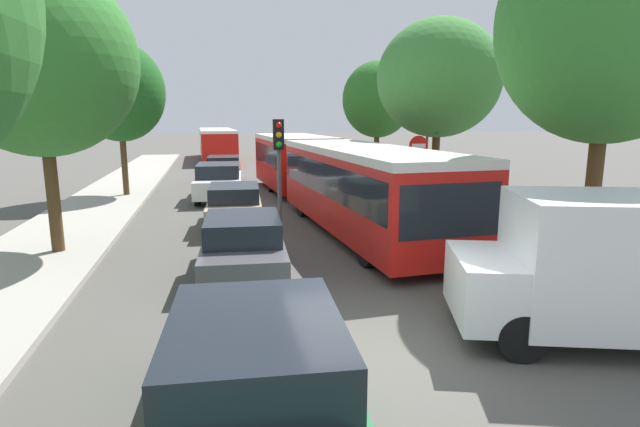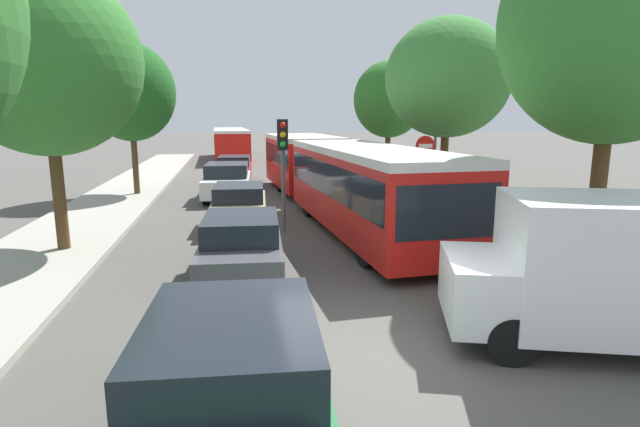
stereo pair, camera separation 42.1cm
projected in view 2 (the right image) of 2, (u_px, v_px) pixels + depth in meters
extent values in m
plane|color=#4F4C47|center=(367.00, 358.00, 7.30)|extent=(200.00, 200.00, 0.00)
cube|color=#9E998E|center=(127.00, 191.00, 23.05)|extent=(3.20, 45.04, 0.14)
cube|color=red|center=(368.00, 190.00, 14.75)|extent=(3.24, 9.93, 2.11)
cube|color=black|center=(369.00, 177.00, 14.67)|extent=(3.23, 9.54, 0.93)
cube|color=silver|center=(369.00, 151.00, 14.52)|extent=(3.24, 9.93, 0.21)
cube|color=red|center=(303.00, 162.00, 23.57)|extent=(3.04, 6.84, 2.11)
cube|color=black|center=(303.00, 154.00, 23.50)|extent=(3.05, 6.58, 0.93)
cube|color=silver|center=(303.00, 138.00, 23.35)|extent=(3.04, 6.84, 0.21)
cylinder|color=black|center=(323.00, 171.00, 19.90)|extent=(2.00, 1.15, 1.94)
cube|color=black|center=(448.00, 211.00, 10.08)|extent=(2.31, 0.25, 1.13)
cylinder|color=black|center=(453.00, 240.00, 12.18)|extent=(0.37, 1.05, 1.03)
cylinder|color=black|center=(368.00, 245.00, 11.66)|extent=(0.37, 1.05, 1.03)
cylinder|color=black|center=(368.00, 199.00, 18.14)|extent=(0.37, 1.05, 1.03)
cylinder|color=black|center=(309.00, 202.00, 17.63)|extent=(0.37, 1.05, 1.03)
cylinder|color=black|center=(326.00, 179.00, 23.99)|extent=(0.37, 1.05, 1.03)
cylinder|color=black|center=(281.00, 180.00, 23.47)|extent=(0.37, 1.05, 1.03)
cube|color=red|center=(230.00, 144.00, 40.58)|extent=(2.86, 11.56, 2.00)
cube|color=black|center=(230.00, 139.00, 40.51)|extent=(2.86, 10.99, 0.84)
cube|color=silver|center=(230.00, 130.00, 40.37)|extent=(2.86, 11.56, 0.20)
cylinder|color=black|center=(217.00, 151.00, 44.16)|extent=(0.33, 1.01, 1.00)
cylinder|color=black|center=(242.00, 150.00, 44.59)|extent=(0.33, 1.01, 1.00)
cylinder|color=black|center=(218.00, 157.00, 37.20)|extent=(0.33, 1.01, 1.00)
cylinder|color=black|center=(247.00, 157.00, 37.63)|extent=(0.33, 1.01, 1.00)
cube|color=#236638|center=(233.00, 394.00, 5.21)|extent=(2.14, 4.50, 0.71)
cube|color=black|center=(230.00, 343.00, 4.99)|extent=(1.85, 2.40, 0.54)
cylinder|color=black|center=(180.00, 360.00, 6.55)|extent=(0.27, 0.68, 0.67)
cylinder|color=black|center=(298.00, 354.00, 6.73)|extent=(0.27, 0.68, 0.67)
cube|color=#47474C|center=(242.00, 251.00, 10.93)|extent=(1.94, 4.10, 0.65)
cube|color=black|center=(241.00, 227.00, 10.73)|extent=(1.69, 2.19, 0.49)
cylinder|color=black|center=(215.00, 249.00, 12.15)|extent=(0.25, 0.62, 0.61)
cylinder|color=black|center=(273.00, 247.00, 12.31)|extent=(0.25, 0.62, 0.61)
cylinder|color=black|center=(203.00, 283.00, 9.65)|extent=(0.25, 0.62, 0.61)
cylinder|color=black|center=(277.00, 281.00, 9.81)|extent=(0.25, 0.62, 0.61)
cube|color=tan|center=(240.00, 209.00, 16.02)|extent=(1.89, 3.99, 0.63)
cube|color=black|center=(239.00, 192.00, 15.82)|extent=(1.64, 2.13, 0.48)
cylinder|color=black|center=(221.00, 210.00, 17.20)|extent=(0.24, 0.60, 0.59)
cylinder|color=black|center=(262.00, 209.00, 17.36)|extent=(0.24, 0.60, 0.59)
cylinder|color=black|center=(215.00, 226.00, 14.78)|extent=(0.24, 0.60, 0.59)
cylinder|color=black|center=(262.00, 225.00, 14.93)|extent=(0.24, 0.60, 0.59)
cube|color=white|center=(228.00, 184.00, 21.32)|extent=(2.14, 4.52, 0.71)
cube|color=black|center=(227.00, 170.00, 21.10)|extent=(1.86, 2.41, 0.55)
cylinder|color=black|center=(212.00, 187.00, 22.67)|extent=(0.27, 0.68, 0.67)
cylinder|color=black|center=(247.00, 186.00, 22.84)|extent=(0.27, 0.68, 0.67)
cylinder|color=black|center=(206.00, 196.00, 19.92)|extent=(0.27, 0.68, 0.67)
cylinder|color=black|center=(245.00, 196.00, 20.09)|extent=(0.27, 0.68, 0.67)
cube|color=#B21E19|center=(235.00, 172.00, 26.54)|extent=(2.00, 4.22, 0.67)
cube|color=black|center=(234.00, 161.00, 26.33)|extent=(1.74, 2.25, 0.51)
cylinder|color=black|center=(223.00, 174.00, 27.80)|extent=(0.25, 0.64, 0.63)
cylinder|color=black|center=(249.00, 174.00, 27.96)|extent=(0.25, 0.64, 0.63)
cylinder|color=black|center=(219.00, 180.00, 25.23)|extent=(0.25, 0.64, 0.63)
cylinder|color=black|center=(248.00, 180.00, 25.39)|extent=(0.25, 0.64, 0.63)
cube|color=white|center=(475.00, 287.00, 7.84)|extent=(1.43, 2.08, 1.00)
cylinder|color=black|center=(512.00, 340.00, 7.07)|extent=(0.76, 0.44, 0.72)
cylinder|color=black|center=(488.00, 298.00, 8.70)|extent=(0.76, 0.44, 0.72)
cylinder|color=#56595E|center=(283.00, 176.00, 15.05)|extent=(0.12, 0.12, 3.40)
cube|color=black|center=(283.00, 135.00, 14.81)|extent=(0.33, 0.25, 0.90)
sphere|color=red|center=(283.00, 125.00, 14.61)|extent=(0.18, 0.18, 0.18)
sphere|color=#EAAD14|center=(283.00, 135.00, 14.66)|extent=(0.18, 0.18, 0.18)
sphere|color=green|center=(283.00, 144.00, 14.72)|extent=(0.18, 0.18, 0.18)
cylinder|color=#56595E|center=(424.00, 182.00, 17.63)|extent=(0.08, 0.08, 2.40)
cylinder|color=red|center=(425.00, 146.00, 17.39)|extent=(0.70, 0.03, 0.70)
cube|color=white|center=(425.00, 146.00, 17.37)|extent=(0.50, 0.04, 0.14)
cylinder|color=#56595E|center=(434.00, 160.00, 19.67)|extent=(0.10, 0.10, 3.60)
cube|color=#197A38|center=(436.00, 121.00, 19.38)|extent=(0.36, 1.38, 0.28)
cube|color=#197A38|center=(436.00, 130.00, 19.45)|extent=(0.36, 1.38, 0.28)
cylinder|color=#51381E|center=(59.00, 195.00, 12.60)|extent=(0.31, 0.31, 3.08)
ellipsoid|color=#33752D|center=(45.00, 61.00, 11.97)|extent=(4.52, 4.52, 4.57)
cylinder|color=#51381E|center=(135.00, 163.00, 21.74)|extent=(0.25, 0.25, 2.94)
ellipsoid|color=#1E561E|center=(130.00, 92.00, 21.16)|extent=(3.77, 3.77, 4.12)
ellipsoid|color=#33752D|center=(130.00, 107.00, 21.43)|extent=(2.26, 2.26, 2.27)
cylinder|color=#51381E|center=(597.00, 194.00, 11.27)|extent=(0.35, 0.35, 3.52)
ellipsoid|color=#33752D|center=(616.00, 20.00, 10.55)|extent=(4.82, 4.82, 5.23)
ellipsoid|color=#33752D|center=(627.00, 58.00, 10.57)|extent=(2.89, 2.89, 2.87)
cylinder|color=#51381E|center=(444.00, 164.00, 20.10)|extent=(0.31, 0.31, 3.23)
ellipsoid|color=#3D7F38|center=(448.00, 78.00, 19.46)|extent=(4.87, 4.87, 4.61)
ellipsoid|color=#33752D|center=(450.00, 96.00, 19.04)|extent=(2.92, 2.92, 2.54)
cylinder|color=#51381E|center=(388.00, 152.00, 29.21)|extent=(0.31, 0.31, 2.81)
ellipsoid|color=#286623|center=(389.00, 99.00, 28.63)|extent=(4.05, 4.05, 4.36)
ellipsoid|color=#3D7F38|center=(396.00, 111.00, 29.15)|extent=(2.43, 2.43, 2.40)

